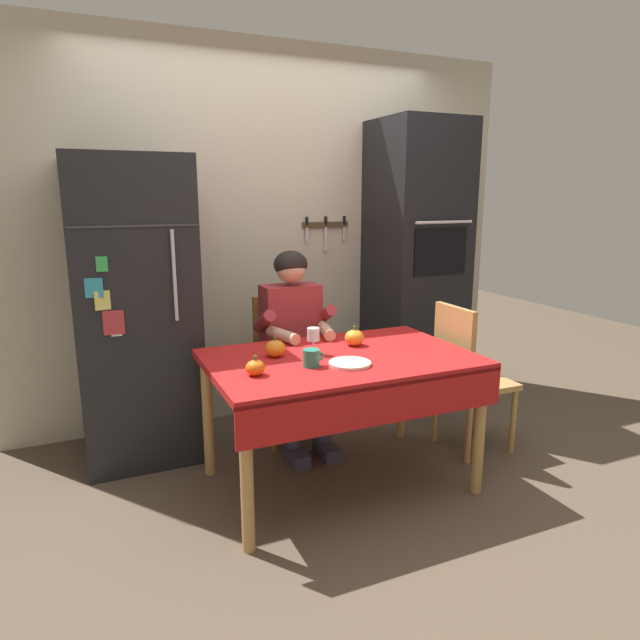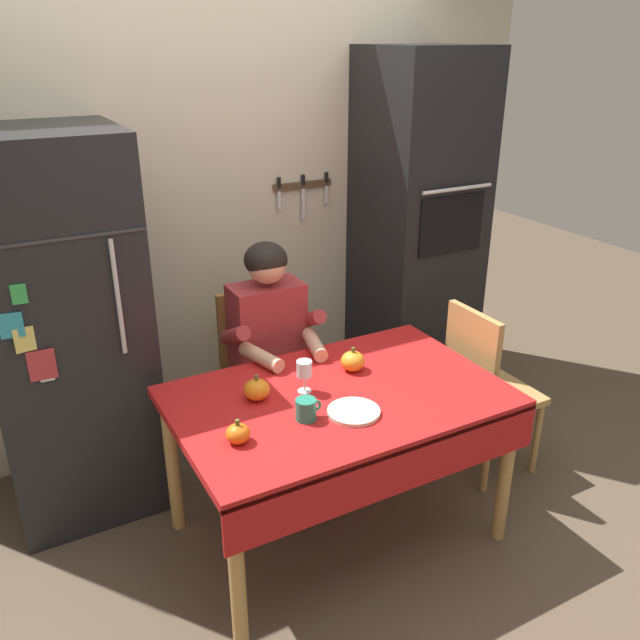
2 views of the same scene
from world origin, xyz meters
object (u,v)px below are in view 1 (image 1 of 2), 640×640
(dining_table, at_px, (342,372))
(serving_tray, at_px, (350,363))
(pumpkin_large, at_px, (255,368))
(wine_glass, at_px, (313,336))
(refrigerator, at_px, (135,311))
(chair_behind_person, at_px, (285,359))
(pumpkin_small, at_px, (275,348))
(wall_oven, at_px, (415,268))
(pumpkin_medium, at_px, (354,338))
(seated_person, at_px, (295,333))
(coffee_mug, at_px, (312,358))
(chair_right_side, at_px, (466,372))

(dining_table, bearing_deg, serving_tray, -99.75)
(serving_tray, bearing_deg, dining_table, 80.25)
(dining_table, xyz_separation_m, pumpkin_large, (-0.51, -0.11, 0.12))
(wine_glass, bearing_deg, refrigerator, 137.00)
(dining_table, relative_size, serving_tray, 6.49)
(chair_behind_person, distance_m, pumpkin_small, 0.76)
(dining_table, height_order, pumpkin_small, pumpkin_small)
(wall_oven, distance_m, pumpkin_medium, 1.19)
(refrigerator, bearing_deg, seated_person, -16.95)
(wall_oven, distance_m, pumpkin_large, 1.89)
(pumpkin_large, bearing_deg, coffee_mug, 4.18)
(chair_behind_person, height_order, wine_glass, chair_behind_person)
(chair_behind_person, bearing_deg, pumpkin_small, -113.99)
(refrigerator, distance_m, pumpkin_large, 1.09)
(wall_oven, xyz_separation_m, chair_behind_person, (-1.08, -0.13, -0.54))
(wall_oven, bearing_deg, wine_glass, -145.07)
(wine_glass, bearing_deg, pumpkin_medium, 13.82)
(seated_person, relative_size, pumpkin_medium, 10.95)
(refrigerator, height_order, pumpkin_small, refrigerator)
(chair_behind_person, distance_m, pumpkin_large, 1.06)
(coffee_mug, relative_size, wine_glass, 0.76)
(pumpkin_small, bearing_deg, dining_table, -24.73)
(seated_person, distance_m, pumpkin_small, 0.54)
(chair_right_side, bearing_deg, wall_oven, 79.78)
(wall_oven, height_order, dining_table, wall_oven)
(wall_oven, relative_size, pumpkin_large, 21.62)
(pumpkin_small, bearing_deg, wine_glass, -11.35)
(wall_oven, distance_m, coffee_mug, 1.64)
(refrigerator, relative_size, chair_right_side, 1.94)
(pumpkin_large, xyz_separation_m, pumpkin_small, (0.19, 0.26, 0.01))
(coffee_mug, relative_size, pumpkin_medium, 0.97)
(serving_tray, bearing_deg, chair_right_side, 14.56)
(refrigerator, height_order, dining_table, refrigerator)
(chair_behind_person, bearing_deg, chair_right_side, -36.75)
(chair_behind_person, relative_size, wine_glass, 6.38)
(wine_glass, xyz_separation_m, serving_tray, (0.09, -0.25, -0.10))
(pumpkin_medium, height_order, serving_tray, pumpkin_medium)
(coffee_mug, height_order, serving_tray, coffee_mug)
(chair_right_side, height_order, wine_glass, chair_right_side)
(wall_oven, relative_size, pumpkin_small, 18.77)
(seated_person, bearing_deg, pumpkin_medium, -64.96)
(coffee_mug, bearing_deg, chair_behind_person, 78.59)
(seated_person, bearing_deg, dining_table, -86.80)
(pumpkin_medium, bearing_deg, wall_oven, 40.15)
(pumpkin_medium, bearing_deg, serving_tray, -120.62)
(refrigerator, height_order, pumpkin_medium, refrigerator)
(chair_behind_person, distance_m, coffee_mug, 0.94)
(chair_behind_person, bearing_deg, refrigerator, 174.36)
(wall_oven, bearing_deg, dining_table, -138.69)
(refrigerator, distance_m, dining_table, 1.32)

